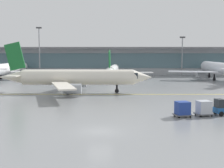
{
  "coord_description": "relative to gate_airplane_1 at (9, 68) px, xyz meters",
  "views": [
    {
      "loc": [
        1.7,
        -31.77,
        8.23
      ],
      "look_at": [
        1.03,
        18.11,
        3.0
      ],
      "focal_mm": 50.53,
      "sensor_mm": 36.0,
      "label": 1
    }
  ],
  "objects": [
    {
      "name": "baggage_tug",
      "position": [
        45.6,
        -52.94,
        -2.17
      ],
      "size": [
        2.85,
        2.1,
        2.1
      ],
      "rotation": [
        0.0,
        0.0,
        0.23
      ],
      "color": "#194C8C",
      "rests_on": "ground_plane"
    },
    {
      "name": "taxiway_centreline_stripe",
      "position": [
        24.32,
        -33.63,
        -3.06
      ],
      "size": [
        110.0,
        1.26,
        0.01
      ],
      "primitive_type": "cube",
      "rotation": [
        0.0,
        0.0,
        0.01
      ],
      "color": "yellow",
      "rests_on": "ground_plane"
    },
    {
      "name": "gate_airplane_3",
      "position": [
        61.55,
        -2.9,
        0.19
      ],
      "size": [
        30.42,
        32.77,
        10.85
      ],
      "rotation": [
        0.0,
        0.0,
        1.63
      ],
      "color": "silver",
      "rests_on": "ground_plane"
    },
    {
      "name": "taxiing_regional_jet",
      "position": [
        23.93,
        -31.63,
        -0.05
      ],
      "size": [
        30.27,
        28.24,
        10.05
      ],
      "rotation": [
        0.0,
        0.0,
        0.01
      ],
      "color": "silver",
      "rests_on": "ground_plane"
    },
    {
      "name": "apron_light_mast_1",
      "position": [
        6.74,
        9.66,
        5.63
      ],
      "size": [
        1.8,
        0.36,
        15.98
      ],
      "color": "gray",
      "rests_on": "ground_plane"
    },
    {
      "name": "cargo_dolly_lead",
      "position": [
        42.97,
        -53.55,
        -2.01
      ],
      "size": [
        2.41,
        2.03,
        1.94
      ],
      "rotation": [
        0.0,
        0.0,
        0.23
      ],
      "color": "#595B60",
      "rests_on": "ground_plane"
    },
    {
      "name": "ground_plane",
      "position": [
        30.12,
        -61.44,
        -3.06
      ],
      "size": [
        400.0,
        400.0,
        0.0
      ],
      "primitive_type": "plane",
      "color": "gray"
    },
    {
      "name": "terminal_concourse",
      "position": [
        30.12,
        18.84,
        1.86
      ],
      "size": [
        207.8,
        11.0,
        9.6
      ],
      "color": "#9EA3A8",
      "rests_on": "ground_plane"
    },
    {
      "name": "gate_airplane_1",
      "position": [
        0.0,
        0.0,
        0.0
      ],
      "size": [
        28.62,
        30.82,
        10.21
      ],
      "rotation": [
        0.0,
        0.0,
        1.51
      ],
      "color": "white",
      "rests_on": "ground_plane"
    },
    {
      "name": "gate_airplane_2",
      "position": [
        30.79,
        0.37,
        -0.49
      ],
      "size": [
        24.02,
        25.9,
        8.58
      ],
      "rotation": [
        0.0,
        0.0,
        1.5
      ],
      "color": "white",
      "rests_on": "ground_plane"
    },
    {
      "name": "cargo_dolly_trailing",
      "position": [
        40.13,
        -54.2,
        -2.01
      ],
      "size": [
        2.41,
        2.03,
        1.94
      ],
      "rotation": [
        0.0,
        0.0,
        0.23
      ],
      "color": "#595B60",
      "rests_on": "ground_plane"
    },
    {
      "name": "apron_light_mast_2",
      "position": [
        53.71,
        12.07,
        4.12
      ],
      "size": [
        1.8,
        0.36,
        13.01
      ],
      "color": "gray",
      "rests_on": "ground_plane"
    }
  ]
}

